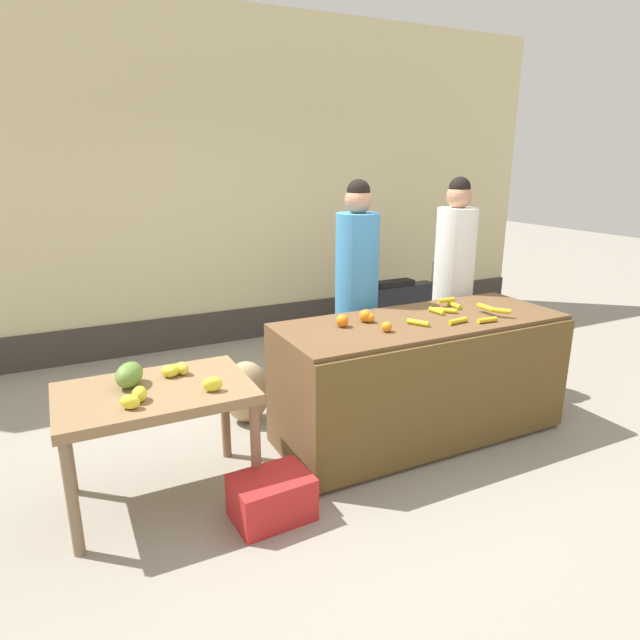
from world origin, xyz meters
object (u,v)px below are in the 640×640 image
at_px(parked_motorcycle, 401,306).
at_px(produce_crate, 272,497).
at_px(vendor_woman_white_shirt, 453,285).
at_px(vendor_woman_blue_shirt, 356,297).
at_px(produce_sack, 246,392).

height_order(parked_motorcycle, produce_crate, parked_motorcycle).
distance_m(vendor_woman_white_shirt, produce_crate, 2.52).
relative_size(vendor_woman_blue_shirt, parked_motorcycle, 1.15).
bearing_deg(vendor_woman_white_shirt, parked_motorcycle, 74.91).
xyz_separation_m(parked_motorcycle, produce_crate, (-2.46, -2.34, -0.27)).
height_order(vendor_woman_white_shirt, produce_sack, vendor_woman_white_shirt).
height_order(vendor_woman_blue_shirt, produce_crate, vendor_woman_blue_shirt).
xyz_separation_m(vendor_woman_white_shirt, produce_crate, (-2.13, -1.09, -0.80)).
bearing_deg(parked_motorcycle, produce_sack, -152.95).
relative_size(produce_crate, produce_sack, 0.89).
relative_size(parked_motorcycle, produce_crate, 3.64).
height_order(vendor_woman_blue_shirt, vendor_woman_white_shirt, vendor_woman_white_shirt).
xyz_separation_m(produce_crate, produce_sack, (0.27, 1.22, 0.12)).
bearing_deg(produce_crate, parked_motorcycle, 43.47).
bearing_deg(produce_sack, vendor_woman_blue_shirt, -6.49).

